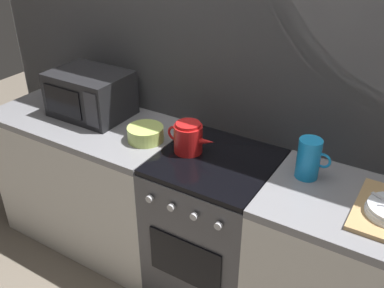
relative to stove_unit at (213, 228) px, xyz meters
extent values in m
plane|color=#6B6054|center=(0.00, 0.00, -0.45)|extent=(8.00, 8.00, 0.00)
cube|color=gray|center=(0.00, 0.33, 0.75)|extent=(3.60, 0.05, 2.40)
cube|color=#BCBCC1|center=(0.00, 0.30, 0.75)|extent=(3.58, 0.01, 2.39)
cube|color=silver|center=(-0.90, 0.00, -0.02)|extent=(1.20, 0.60, 0.86)
cube|color=gray|center=(-0.90, 0.00, 0.43)|extent=(1.20, 0.60, 0.04)
cube|color=#4C4C51|center=(0.00, 0.00, -0.01)|extent=(0.60, 0.60, 0.87)
cube|color=black|center=(0.00, 0.00, 0.44)|extent=(0.59, 0.59, 0.03)
cube|color=black|center=(0.00, -0.30, 0.00)|extent=(0.42, 0.01, 0.28)
cylinder|color=#B7B7BC|center=(-0.19, -0.32, 0.33)|extent=(0.04, 0.02, 0.04)
cylinder|color=#B7B7BC|center=(-0.06, -0.32, 0.33)|extent=(0.04, 0.02, 0.04)
cylinder|color=#B7B7BC|center=(0.06, -0.32, 0.33)|extent=(0.04, 0.02, 0.04)
cylinder|color=#B7B7BC|center=(0.19, -0.32, 0.33)|extent=(0.04, 0.02, 0.04)
cube|color=black|center=(-0.91, 0.08, 0.59)|extent=(0.46, 0.34, 0.27)
cube|color=black|center=(-0.96, -0.10, 0.59)|extent=(0.28, 0.01, 0.17)
cube|color=#333338|center=(-0.74, -0.10, 0.59)|extent=(0.09, 0.01, 0.21)
cylinder|color=red|center=(-0.17, 0.00, 0.53)|extent=(0.15, 0.15, 0.15)
cylinder|color=red|center=(-0.17, 0.00, 0.61)|extent=(0.13, 0.13, 0.02)
cone|color=red|center=(-0.06, 0.00, 0.54)|extent=(0.10, 0.04, 0.05)
torus|color=red|center=(-0.25, 0.00, 0.53)|extent=(0.08, 0.01, 0.08)
cylinder|color=#B7D166|center=(-0.43, -0.02, 0.49)|extent=(0.20, 0.20, 0.08)
cylinder|color=#198CD8|center=(0.44, 0.10, 0.55)|extent=(0.11, 0.11, 0.20)
torus|color=#198CD8|center=(0.51, 0.10, 0.56)|extent=(0.08, 0.01, 0.08)
camera|label=1|loc=(0.87, -1.66, 1.62)|focal=40.39mm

